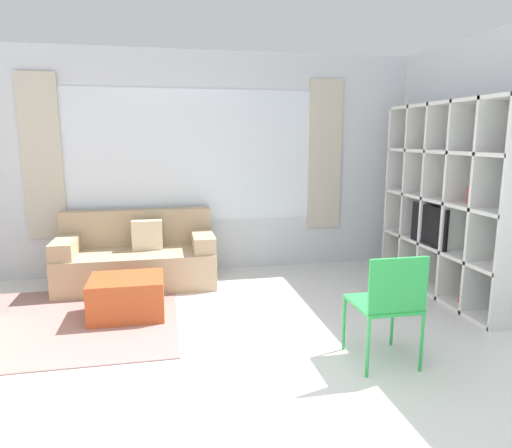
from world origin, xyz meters
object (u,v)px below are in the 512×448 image
shelving_unit (451,201)px  ottoman (127,297)px  couch_main (138,258)px  folding_chair (389,300)px

shelving_unit → ottoman: shelving_unit is taller
couch_main → folding_chair: folding_chair is taller
couch_main → ottoman: bearing=-92.8°
shelving_unit → couch_main: size_ratio=1.18×
shelving_unit → folding_chair: 2.03m
couch_main → folding_chair: bearing=-51.2°
ottoman → shelving_unit: bearing=0.4°
shelving_unit → folding_chair: shelving_unit is taller
couch_main → ottoman: (-0.05, -1.01, -0.11)m
couch_main → ottoman: couch_main is taller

